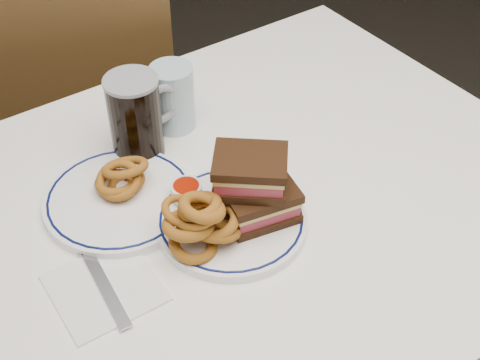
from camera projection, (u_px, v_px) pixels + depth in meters
dining_table at (198, 262)px, 1.14m from camera, size 1.27×0.87×0.75m
chair_far at (74, 87)px, 1.70m from camera, size 0.57×0.57×1.00m
main_plate at (231, 220)px, 1.05m from camera, size 0.24×0.24×0.02m
reuben_sandwich at (255, 187)px, 1.01m from camera, size 0.14×0.14×0.11m
onion_rings_main at (202, 222)px, 0.98m from camera, size 0.12×0.11×0.10m
ketchup_ramekin at (187, 191)px, 1.07m from camera, size 0.05×0.05×0.03m
beer_mug at (137, 116)px, 1.14m from camera, size 0.14×0.09×0.15m
water_glass at (173, 97)px, 1.21m from camera, size 0.08×0.08×0.12m
far_plate at (120, 199)px, 1.08m from camera, size 0.25×0.25×0.02m
onion_rings_far at (122, 178)px, 1.08m from camera, size 0.10×0.09×0.07m
napkin_fork at (104, 286)px, 0.96m from camera, size 0.15×0.19×0.01m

